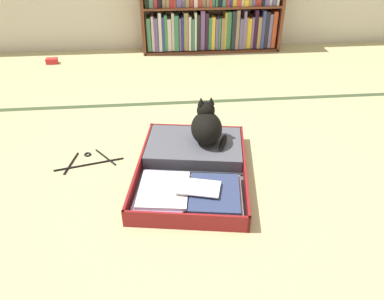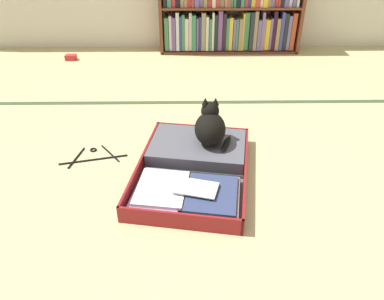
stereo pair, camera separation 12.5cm
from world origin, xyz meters
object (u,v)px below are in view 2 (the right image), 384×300
Objects in this scene: bookshelf at (230,9)px; small_red_pouch at (71,57)px; black_cat at (210,127)px; open_suitcase at (194,165)px; clothes_hanger at (94,156)px.

bookshelf is 13.85× the size of small_red_pouch.
black_cat is at bearing -53.30° from small_red_pouch.
open_suitcase is 3.40× the size of black_cat.
small_red_pouch is at bearing -170.80° from bookshelf.
small_red_pouch is (-1.15, 1.83, -0.01)m from open_suitcase.
black_cat is 0.69× the size of clothes_hanger.
clothes_hanger is at bearing 166.29° from open_suitcase.
bookshelf is 3.67× the size of clothes_hanger.
black_cat is at bearing 1.02° from clothes_hanger.
open_suitcase is at bearing -100.67° from bookshelf.
black_cat is at bearing -98.79° from bookshelf.
small_red_pouch is at bearing 108.72° from clothes_hanger.
open_suitcase is (-0.39, -2.08, -0.38)m from bookshelf.
clothes_hanger is at bearing -71.28° from small_red_pouch.
bookshelf is at bearing 9.20° from small_red_pouch.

